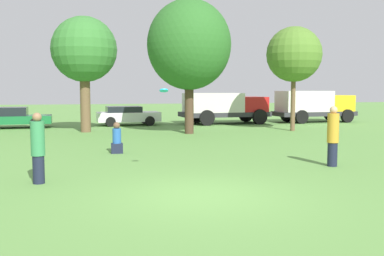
{
  "coord_description": "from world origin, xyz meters",
  "views": [
    {
      "loc": [
        -2.25,
        -8.94,
        2.27
      ],
      "look_at": [
        0.54,
        3.33,
        1.16
      ],
      "focal_mm": 40.89,
      "sensor_mm": 36.0,
      "label": 1
    }
  ],
  "objects_px": {
    "tree_2": "(189,45)",
    "delivery_truck_yellow": "(313,105)",
    "parked_car_green": "(9,117)",
    "person_thrower": "(38,148)",
    "tree_3": "(294,55)",
    "person_catcher": "(333,136)",
    "frisbee": "(164,90)",
    "bystander_sitting": "(117,140)",
    "tree_1": "(84,50)",
    "parked_car_white": "(127,115)",
    "delivery_truck_red": "(224,106)"
  },
  "relations": [
    {
      "from": "person_catcher",
      "to": "delivery_truck_red",
      "type": "height_order",
      "value": "delivery_truck_red"
    },
    {
      "from": "parked_car_white",
      "to": "person_thrower",
      "type": "bearing_deg",
      "value": -104.87
    },
    {
      "from": "tree_1",
      "to": "tree_2",
      "type": "xyz_separation_m",
      "value": [
        5.21,
        -2.02,
        0.19
      ]
    },
    {
      "from": "person_thrower",
      "to": "tree_2",
      "type": "relative_size",
      "value": 0.25
    },
    {
      "from": "frisbee",
      "to": "tree_2",
      "type": "height_order",
      "value": "tree_2"
    },
    {
      "from": "frisbee",
      "to": "parked_car_green",
      "type": "height_order",
      "value": "frisbee"
    },
    {
      "from": "person_thrower",
      "to": "parked_car_white",
      "type": "xyz_separation_m",
      "value": [
        3.44,
        16.95,
        -0.23
      ]
    },
    {
      "from": "frisbee",
      "to": "delivery_truck_yellow",
      "type": "xyz_separation_m",
      "value": [
        13.12,
        16.44,
        -1.03
      ]
    },
    {
      "from": "tree_3",
      "to": "tree_1",
      "type": "bearing_deg",
      "value": 170.86
    },
    {
      "from": "tree_3",
      "to": "parked_car_green",
      "type": "distance_m",
      "value": 16.7
    },
    {
      "from": "frisbee",
      "to": "parked_car_green",
      "type": "relative_size",
      "value": 0.05
    },
    {
      "from": "tree_2",
      "to": "delivery_truck_yellow",
      "type": "relative_size",
      "value": 1.19
    },
    {
      "from": "tree_2",
      "to": "tree_3",
      "type": "bearing_deg",
      "value": 2.29
    },
    {
      "from": "parked_car_green",
      "to": "bystander_sitting",
      "type": "bearing_deg",
      "value": -67.55
    },
    {
      "from": "tree_1",
      "to": "delivery_truck_yellow",
      "type": "xyz_separation_m",
      "value": [
        15.3,
        3.74,
        -3.1
      ]
    },
    {
      "from": "delivery_truck_red",
      "to": "delivery_truck_yellow",
      "type": "distance_m",
      "value": 6.47
    },
    {
      "from": "person_catcher",
      "to": "parked_car_white",
      "type": "bearing_deg",
      "value": -77.81
    },
    {
      "from": "person_thrower",
      "to": "delivery_truck_red",
      "type": "bearing_deg",
      "value": 55.7
    },
    {
      "from": "person_thrower",
      "to": "person_catcher",
      "type": "bearing_deg",
      "value": 0.0
    },
    {
      "from": "bystander_sitting",
      "to": "tree_3",
      "type": "xyz_separation_m",
      "value": [
        9.89,
        6.46,
        3.67
      ]
    },
    {
      "from": "person_thrower",
      "to": "parked_car_green",
      "type": "distance_m",
      "value": 16.64
    },
    {
      "from": "person_thrower",
      "to": "tree_1",
      "type": "height_order",
      "value": "tree_1"
    },
    {
      "from": "person_catcher",
      "to": "bystander_sitting",
      "type": "distance_m",
      "value": 7.34
    },
    {
      "from": "person_thrower",
      "to": "delivery_truck_yellow",
      "type": "xyz_separation_m",
      "value": [
        16.23,
        16.66,
        0.35
      ]
    },
    {
      "from": "tree_3",
      "to": "parked_car_white",
      "type": "bearing_deg",
      "value": 145.86
    },
    {
      "from": "tree_3",
      "to": "parked_car_white",
      "type": "height_order",
      "value": "tree_3"
    },
    {
      "from": "delivery_truck_yellow",
      "to": "tree_3",
      "type": "bearing_deg",
      "value": -130.77
    },
    {
      "from": "parked_car_green",
      "to": "delivery_truck_yellow",
      "type": "relative_size",
      "value": 0.81
    },
    {
      "from": "person_thrower",
      "to": "tree_3",
      "type": "bearing_deg",
      "value": 38.84
    },
    {
      "from": "parked_car_green",
      "to": "person_thrower",
      "type": "bearing_deg",
      "value": -81.27
    },
    {
      "from": "person_thrower",
      "to": "tree_1",
      "type": "relative_size",
      "value": 0.28
    },
    {
      "from": "bystander_sitting",
      "to": "parked_car_white",
      "type": "xyz_separation_m",
      "value": [
        1.32,
        12.27,
        0.16
      ]
    },
    {
      "from": "parked_car_white",
      "to": "delivery_truck_red",
      "type": "xyz_separation_m",
      "value": [
        6.31,
        -0.26,
        0.54
      ]
    },
    {
      "from": "bystander_sitting",
      "to": "delivery_truck_red",
      "type": "relative_size",
      "value": 0.19
    },
    {
      "from": "tree_2",
      "to": "delivery_truck_yellow",
      "type": "bearing_deg",
      "value": 29.7
    },
    {
      "from": "bystander_sitting",
      "to": "tree_2",
      "type": "bearing_deg",
      "value": 57.19
    },
    {
      "from": "tree_3",
      "to": "tree_2",
      "type": "bearing_deg",
      "value": -177.71
    },
    {
      "from": "parked_car_green",
      "to": "tree_3",
      "type": "bearing_deg",
      "value": -21.71
    },
    {
      "from": "tree_1",
      "to": "tree_3",
      "type": "relative_size",
      "value": 1.08
    },
    {
      "from": "tree_2",
      "to": "parked_car_green",
      "type": "relative_size",
      "value": 1.46
    },
    {
      "from": "person_catcher",
      "to": "tree_1",
      "type": "distance_m",
      "value": 14.73
    },
    {
      "from": "person_thrower",
      "to": "delivery_truck_red",
      "type": "height_order",
      "value": "delivery_truck_red"
    },
    {
      "from": "delivery_truck_red",
      "to": "person_thrower",
      "type": "bearing_deg",
      "value": -123.71
    },
    {
      "from": "parked_car_white",
      "to": "person_catcher",
      "type": "bearing_deg",
      "value": -77.22
    },
    {
      "from": "person_catcher",
      "to": "tree_3",
      "type": "relative_size",
      "value": 0.31
    },
    {
      "from": "parked_car_green",
      "to": "parked_car_white",
      "type": "distance_m",
      "value": 6.97
    },
    {
      "from": "tree_2",
      "to": "parked_car_white",
      "type": "relative_size",
      "value": 1.7
    },
    {
      "from": "person_catcher",
      "to": "tree_3",
      "type": "bearing_deg",
      "value": -113.87
    },
    {
      "from": "person_thrower",
      "to": "person_catcher",
      "type": "distance_m",
      "value": 8.21
    },
    {
      "from": "person_catcher",
      "to": "frisbee",
      "type": "xyz_separation_m",
      "value": [
        -5.09,
        -0.35,
        1.34
      ]
    }
  ]
}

